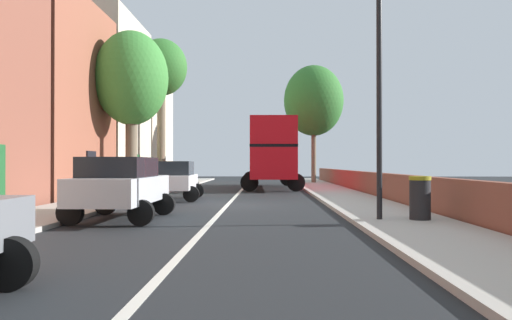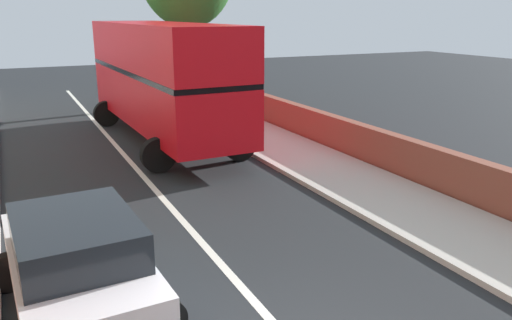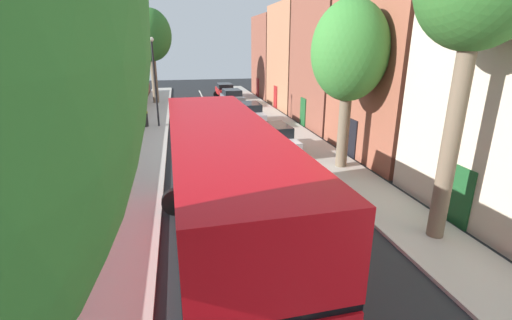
# 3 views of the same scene
# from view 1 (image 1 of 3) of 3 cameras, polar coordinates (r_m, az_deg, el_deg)

# --- Properties ---
(ground_plane) EXTENTS (84.00, 84.00, 0.00)m
(ground_plane) POSITION_cam_1_polar(r_m,az_deg,el_deg) (18.40, -3.31, -5.18)
(ground_plane) COLOR black
(road_centre_line) EXTENTS (0.16, 54.00, 0.01)m
(road_centre_line) POSITION_cam_1_polar(r_m,az_deg,el_deg) (18.40, -3.31, -5.17)
(road_centre_line) COLOR silver
(road_centre_line) RESTS_ON ground
(sidewalk_left) EXTENTS (2.60, 60.00, 0.12)m
(sidewalk_left) POSITION_cam_1_polar(r_m,az_deg,el_deg) (19.40, -17.94, -4.74)
(sidewalk_left) COLOR #B2ADA3
(sidewalk_left) RESTS_ON ground
(sidewalk_right) EXTENTS (2.60, 60.00, 0.12)m
(sidewalk_right) POSITION_cam_1_polar(r_m,az_deg,el_deg) (18.67, 11.92, -4.92)
(sidewalk_right) COLOR #B2ADA3
(sidewalk_right) RESTS_ON ground
(terraced_houses_left) EXTENTS (4.07, 47.68, 10.39)m
(terraced_houses_left) POSITION_cam_1_polar(r_m,az_deg,el_deg) (21.54, -26.60, 8.42)
(terraced_houses_left) COLOR brown
(terraced_houses_left) RESTS_ON ground
(boundary_wall_right) EXTENTS (0.36, 54.00, 1.13)m
(boundary_wall_right) POSITION_cam_1_polar(r_m,az_deg,el_deg) (18.99, 16.53, -3.31)
(boundary_wall_right) COLOR brown
(boundary_wall_right) RESTS_ON ground
(double_decker_bus) EXTENTS (3.75, 10.35, 4.06)m
(double_decker_bus) POSITION_cam_1_polar(r_m,az_deg,el_deg) (30.93, 1.66, 1.10)
(double_decker_bus) COLOR red
(double_decker_bus) RESTS_ON ground
(parked_car_white_left_0) EXTENTS (2.57, 4.08, 1.63)m
(parked_car_white_left_0) POSITION_cam_1_polar(r_m,az_deg,el_deg) (21.18, -9.53, -2.05)
(parked_car_white_left_0) COLOR silver
(parked_car_white_left_0) RESTS_ON ground
(parked_car_silver_left_1) EXTENTS (2.42, 4.26, 1.70)m
(parked_car_silver_left_1) POSITION_cam_1_polar(r_m,az_deg,el_deg) (13.96, -15.20, -2.73)
(parked_car_silver_left_1) COLOR #B7BABF
(parked_car_silver_left_1) RESTS_ON ground
(street_tree_left_0) EXTENTS (3.22, 3.22, 9.23)m
(street_tree_left_0) POSITION_cam_1_polar(r_m,az_deg,el_deg) (32.20, -10.79, 10.07)
(street_tree_left_0) COLOR brown
(street_tree_left_0) RESTS_ON sidewalk_left
(street_tree_left_2) EXTENTS (3.55, 3.55, 7.86)m
(street_tree_left_2) POSITION_cam_1_polar(r_m,az_deg,el_deg) (25.20, -14.07, 8.92)
(street_tree_left_2) COLOR brown
(street_tree_left_2) RESTS_ON sidewalk_left
(street_tree_right_3) EXTENTS (4.51, 4.51, 8.88)m
(street_tree_right_3) POSITION_cam_1_polar(r_m,az_deg,el_deg) (38.29, 6.61, 6.74)
(street_tree_right_3) COLOR brown
(street_tree_right_3) RESTS_ON sidewalk_right
(lamppost_right) EXTENTS (0.32, 0.32, 6.31)m
(lamppost_right) POSITION_cam_1_polar(r_m,az_deg,el_deg) (13.18, 13.92, 9.55)
(lamppost_right) COLOR black
(lamppost_right) RESTS_ON sidewalk_right
(litter_bin_right) EXTENTS (0.55, 0.55, 1.09)m
(litter_bin_right) POSITION_cam_1_polar(r_m,az_deg,el_deg) (13.20, 18.27, -4.12)
(litter_bin_right) COLOR black
(litter_bin_right) RESTS_ON sidewalk_right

